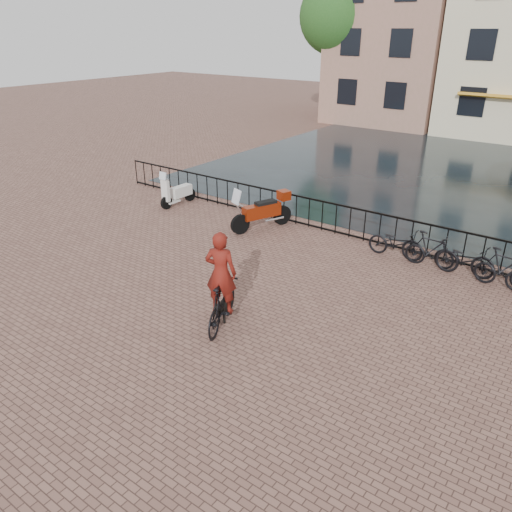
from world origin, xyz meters
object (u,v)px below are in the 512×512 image
Objects in this scene: cyclist at (221,286)px; scooter at (178,186)px; dog at (225,307)px; motorcycle at (262,207)px.

scooter is (-6.69, 5.42, -0.29)m from cyclist.
motorcycle reaches higher than dog.
cyclist is 0.77m from dog.
cyclist reaches higher than dog.
dog is at bearing -36.53° from scooter.
cyclist is at bearing -40.88° from motorcycle.
scooter reaches higher than dog.
motorcycle is at bearing -84.78° from cyclist.
cyclist is at bearing -37.28° from scooter.
cyclist is 1.21× the size of motorcycle.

